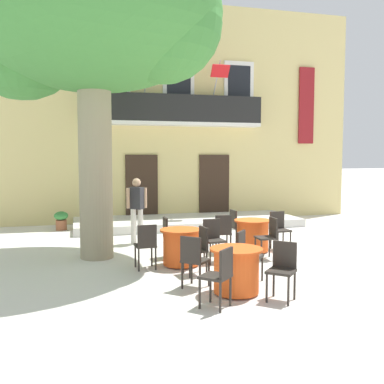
% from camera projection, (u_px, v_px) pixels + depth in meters
% --- Properties ---
extents(ground_plane, '(120.00, 120.00, 0.00)m').
position_uv_depth(ground_plane, '(239.00, 248.00, 10.79)').
color(ground_plane, silver).
extents(building_facade, '(13.00, 5.09, 7.50)m').
position_uv_depth(building_facade, '(167.00, 118.00, 17.12)').
color(building_facade, '#DBC67F').
rests_on(building_facade, ground).
extents(entrance_step_platform, '(7.16, 2.48, 0.25)m').
position_uv_depth(entrance_step_platform, '(187.00, 222.00, 14.31)').
color(entrance_step_platform, silver).
rests_on(entrance_step_platform, ground).
extents(plane_tree, '(5.74, 5.04, 7.00)m').
position_uv_depth(plane_tree, '(89.00, 20.00, 9.42)').
color(plane_tree, gray).
rests_on(plane_tree, ground).
extents(cafe_table_near_tree, '(0.86, 0.86, 0.76)m').
position_uv_depth(cafe_table_near_tree, '(236.00, 270.00, 7.19)').
color(cafe_table_near_tree, '#EA561E').
rests_on(cafe_table_near_tree, ground).
extents(cafe_chair_near_tree_0, '(0.57, 0.57, 0.91)m').
position_uv_depth(cafe_chair_near_tree_0, '(194.00, 258.00, 7.47)').
color(cafe_chair_near_tree_0, '#2D2823').
rests_on(cafe_chair_near_tree_0, ground).
extents(cafe_chair_near_tree_1, '(0.57, 0.57, 0.91)m').
position_uv_depth(cafe_chair_near_tree_1, '(220.00, 273.00, 6.50)').
color(cafe_chair_near_tree_1, '#2D2823').
rests_on(cafe_chair_near_tree_1, ground).
extents(cafe_chair_near_tree_2, '(0.57, 0.57, 0.91)m').
position_uv_depth(cafe_chair_near_tree_2, '(283.00, 267.00, 6.89)').
color(cafe_chair_near_tree_2, '#2D2823').
rests_on(cafe_chair_near_tree_2, ground).
extents(cafe_chair_near_tree_3, '(0.56, 0.56, 0.91)m').
position_uv_depth(cafe_chair_near_tree_3, '(246.00, 253.00, 7.89)').
color(cafe_chair_near_tree_3, '#2D2823').
rests_on(cafe_chair_near_tree_3, ground).
extents(cafe_table_middle, '(0.86, 0.86, 0.76)m').
position_uv_depth(cafe_table_middle, '(253.00, 235.00, 10.38)').
color(cafe_table_middle, '#EA561E').
rests_on(cafe_table_middle, ground).
extents(cafe_chair_middle_0, '(0.40, 0.40, 0.91)m').
position_uv_depth(cafe_chair_middle_0, '(269.00, 235.00, 9.66)').
color(cafe_chair_middle_0, '#2D2823').
rests_on(cafe_chair_middle_0, ground).
extents(cafe_chair_middle_1, '(0.43, 0.43, 0.91)m').
position_uv_depth(cafe_chair_middle_1, '(279.00, 227.00, 10.68)').
color(cafe_chair_middle_1, '#2D2823').
rests_on(cafe_chair_middle_1, ground).
extents(cafe_chair_middle_2, '(0.42, 0.42, 0.91)m').
position_uv_depth(cafe_chair_middle_2, '(237.00, 225.00, 11.06)').
color(cafe_chair_middle_2, '#2D2823').
rests_on(cafe_chair_middle_2, ground).
extents(cafe_chair_middle_3, '(0.44, 0.44, 0.91)m').
position_uv_depth(cafe_chair_middle_3, '(222.00, 231.00, 10.17)').
color(cafe_chair_middle_3, '#2D2823').
rests_on(cafe_chair_middle_3, ground).
extents(cafe_table_front, '(0.86, 0.86, 0.76)m').
position_uv_depth(cafe_table_front, '(181.00, 247.00, 9.05)').
color(cafe_table_front, '#EA561E').
rests_on(cafe_table_front, ground).
extents(cafe_chair_front_0, '(0.40, 0.40, 0.91)m').
position_uv_depth(cafe_chair_front_0, '(170.00, 234.00, 9.75)').
color(cafe_chair_front_0, '#2D2823').
rests_on(cafe_chair_front_0, ground).
extents(cafe_chair_front_1, '(0.42, 0.42, 0.91)m').
position_uv_depth(cafe_chair_front_1, '(146.00, 243.00, 8.73)').
color(cafe_chair_front_1, '#2D2823').
rests_on(cafe_chair_front_1, ground).
extents(cafe_chair_front_2, '(0.44, 0.44, 0.91)m').
position_uv_depth(cafe_chair_front_2, '(199.00, 247.00, 8.38)').
color(cafe_chair_front_2, '#2D2823').
rests_on(cafe_chair_front_2, ground).
extents(cafe_chair_front_3, '(0.43, 0.43, 0.91)m').
position_uv_depth(cafe_chair_front_3, '(213.00, 237.00, 9.37)').
color(cafe_chair_front_3, '#2D2823').
rests_on(cafe_chair_front_3, ground).
extents(ground_planter_left, '(0.42, 0.42, 0.57)m').
position_uv_depth(ground_planter_left, '(61.00, 220.00, 13.42)').
color(ground_planter_left, '#995638').
rests_on(ground_planter_left, ground).
extents(pedestrian_near_entrance, '(0.53, 0.39, 1.69)m').
position_uv_depth(pedestrian_near_entrance, '(137.00, 207.00, 11.33)').
color(pedestrian_near_entrance, silver).
rests_on(pedestrian_near_entrance, ground).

